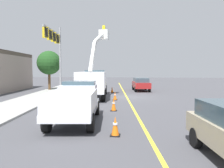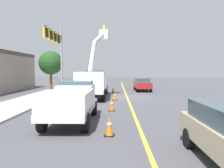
% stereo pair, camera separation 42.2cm
% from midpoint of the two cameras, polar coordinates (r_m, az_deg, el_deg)
% --- Properties ---
extents(ground, '(120.00, 120.00, 0.00)m').
position_cam_midpoint_polar(ground, '(21.90, 3.31, -3.44)').
color(ground, '#47474C').
extents(sidewalk_far_side, '(59.84, 12.75, 0.12)m').
position_cam_midpoint_polar(sidewalk_far_side, '(23.05, -18.61, -3.12)').
color(sidewalk_far_side, '#9E9E99').
rests_on(sidewalk_far_side, ground).
extents(lane_centre_stripe, '(49.43, 7.82, 0.01)m').
position_cam_midpoint_polar(lane_centre_stripe, '(21.90, 3.31, -3.43)').
color(lane_centre_stripe, yellow).
rests_on(lane_centre_stripe, ground).
extents(utility_bucket_truck, '(8.49, 3.73, 7.18)m').
position_cam_midpoint_polar(utility_bucket_truck, '(21.84, -5.45, 0.78)').
color(utility_bucket_truck, white).
rests_on(utility_bucket_truck, ground).
extents(service_pickup_truck, '(5.86, 2.93, 2.06)m').
position_cam_midpoint_polar(service_pickup_truck, '(11.46, -10.51, -4.32)').
color(service_pickup_truck, white).
rests_on(service_pickup_truck, ground).
extents(passing_minivan, '(5.03, 2.61, 1.69)m').
position_cam_midpoint_polar(passing_minivan, '(28.78, 7.08, 0.17)').
color(passing_minivan, maroon).
rests_on(passing_minivan, ground).
extents(traffic_cone_leading, '(0.40, 0.40, 0.80)m').
position_cam_midpoint_polar(traffic_cone_leading, '(9.13, -0.51, -10.94)').
color(traffic_cone_leading, black).
rests_on(traffic_cone_leading, ground).
extents(traffic_cone_mid_front, '(0.40, 0.40, 0.84)m').
position_cam_midpoint_polar(traffic_cone_mid_front, '(14.53, -0.40, -5.38)').
color(traffic_cone_mid_front, black).
rests_on(traffic_cone_mid_front, ground).
extents(traffic_cone_mid_rear, '(0.40, 0.40, 0.75)m').
position_cam_midpoint_polar(traffic_cone_mid_rear, '(19.71, 0.17, -3.14)').
color(traffic_cone_mid_rear, black).
rests_on(traffic_cone_mid_rear, ground).
extents(traffic_cone_trailing, '(0.40, 0.40, 0.73)m').
position_cam_midpoint_polar(traffic_cone_trailing, '(26.18, -0.44, -1.49)').
color(traffic_cone_trailing, black).
rests_on(traffic_cone_trailing, ground).
extents(traffic_signal_mast, '(6.40, 1.26, 7.75)m').
position_cam_midpoint_polar(traffic_signal_mast, '(24.90, -14.94, 9.77)').
color(traffic_signal_mast, gray).
rests_on(traffic_signal_mast, ground).
extents(street_tree_right, '(3.13, 3.13, 5.22)m').
position_cam_midpoint_polar(street_tree_right, '(30.13, -16.42, 5.27)').
color(street_tree_right, brown).
rests_on(street_tree_right, ground).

